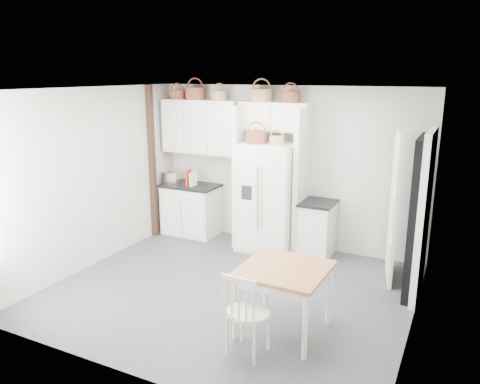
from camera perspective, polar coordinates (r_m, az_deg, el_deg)
The scene contains 29 objects.
floor at distance 6.31m, azimuth -1.18°, elevation -11.89°, with size 4.50×4.50×0.00m, color #2B2B2D.
ceiling at distance 5.67m, azimuth -1.32°, elevation 12.42°, with size 4.50×4.50×0.00m, color white.
wall_back at distance 7.64m, azimuth 5.72°, elevation 3.02°, with size 4.50×4.50×0.00m, color #B3AFA7.
wall_left at distance 7.15m, azimuth -17.44°, elevation 1.65°, with size 4.00×4.00×0.00m, color #B3AFA7.
wall_right at distance 5.25m, azimuth 21.13°, elevation -3.14°, with size 4.00×4.00×0.00m, color #B3AFA7.
refrigerator at distance 7.45m, azimuth 3.53°, elevation -0.64°, with size 0.90×0.72×1.74m, color white.
base_cab_left at distance 8.31m, azimuth -5.96°, elevation -2.23°, with size 0.93×0.59×0.86m, color silver.
base_cab_right at distance 7.40m, azimuth 9.35°, elevation -4.58°, with size 0.47×0.57×0.83m, color silver.
dining_table at distance 5.27m, azimuth 5.32°, elevation -12.93°, with size 0.91×0.91×0.76m, color #A55D2B.
windsor_chair at distance 4.84m, azimuth 0.99°, elevation -14.51°, with size 0.44×0.40×0.91m, color silver.
counter_left at distance 8.20m, azimuth -6.04°, elevation 0.79°, with size 0.97×0.63×0.04m, color black.
counter_right at distance 7.27m, azimuth 9.49°, elevation -1.33°, with size 0.51×0.61×0.04m, color black.
toaster at distance 8.32m, azimuth -8.43°, elevation 1.75°, with size 0.28×0.16×0.20m, color silver.
cookbook_red at distance 8.09m, azimuth -6.30°, elevation 1.72°, with size 0.04×0.18×0.27m, color #B31A0A.
cookbook_cream at distance 8.04m, azimuth -5.76°, elevation 1.56°, with size 0.03×0.16×0.24m, color beige.
basket_upper_a at distance 8.25m, azimuth -7.66°, elevation 11.68°, with size 0.27×0.27×0.15m, color brown.
basket_upper_b at distance 8.06m, azimuth -5.47°, elevation 11.87°, with size 0.35×0.35×0.20m, color brown.
basket_upper_c at distance 7.82m, azimuth -2.53°, elevation 11.66°, with size 0.27×0.27×0.15m, color #8E5D3F.
basket_bridge_a at distance 7.49m, azimuth 2.63°, elevation 11.72°, with size 0.35×0.35×0.20m, color #8E5D3F.
basket_bridge_b at distance 7.31m, azimuth 6.16°, elevation 11.46°, with size 0.29×0.29×0.17m, color brown.
basket_fridge_a at distance 7.24m, azimuth 2.01°, elevation 6.69°, with size 0.34×0.34×0.18m, color brown.
basket_fridge_b at distance 7.11m, azimuth 4.50°, elevation 6.29°, with size 0.23×0.23×0.12m, color #8E5D3F.
upper_cabinet at distance 8.04m, azimuth -4.74°, elevation 7.94°, with size 1.40×0.34×0.90m, color silver.
bridge_cabinet at distance 7.42m, azimuth 4.31°, elevation 9.16°, with size 1.12×0.34×0.45m, color silver.
fridge_panel_left at distance 7.66m, azimuth 0.27°, elevation 1.97°, with size 0.08×0.60×2.30m, color silver.
fridge_panel_right at distance 7.28m, azimuth 7.50°, elevation 1.19°, with size 0.08×0.60×2.30m, color silver.
trim_post at distance 8.13m, azimuth -10.65°, elevation 3.53°, with size 0.09×0.09×2.60m, color black.
doorway_void at distance 6.29m, azimuth 21.02°, elevation -2.94°, with size 0.18×0.85×2.05m, color black.
door_slab at distance 6.64m, azimuth 18.24°, elevation -1.80°, with size 0.80×0.04×2.05m, color white.
Camera 1 is at (2.63, -5.02, 2.79)m, focal length 35.00 mm.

